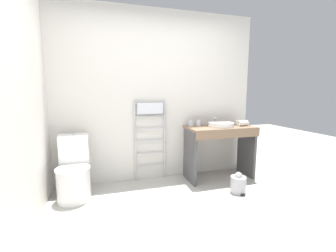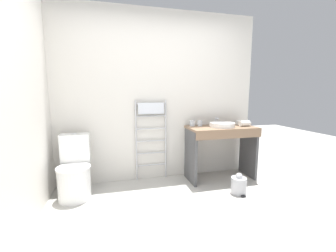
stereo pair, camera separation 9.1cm
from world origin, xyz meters
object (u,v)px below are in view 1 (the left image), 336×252
object	(u,v)px
sink_basin	(221,124)
hair_dryer	(243,123)
toilet	(74,174)
towel_radiator	(150,124)
trash_bin	(238,184)
cup_near_wall	(191,123)
cup_near_edge	(199,123)

from	to	relation	value
sink_basin	hair_dryer	size ratio (longest dim) A/B	1.86
sink_basin	toilet	bearing A→B (deg)	-178.14
towel_radiator	sink_basin	size ratio (longest dim) A/B	3.21
toilet	sink_basin	bearing A→B (deg)	1.86
hair_dryer	trash_bin	distance (m)	0.99
cup_near_wall	trash_bin	distance (m)	1.13
sink_basin	hair_dryer	xyz separation A→B (m)	(0.38, -0.02, 0.01)
cup_near_wall	trash_bin	xyz separation A→B (m)	(0.40, -0.74, -0.75)
towel_radiator	hair_dryer	size ratio (longest dim) A/B	5.95
sink_basin	trash_bin	bearing A→B (deg)	-91.13
cup_near_wall	cup_near_edge	xyz separation A→B (m)	(0.11, -0.04, 0.00)
towel_radiator	cup_near_wall	world-z (taller)	towel_radiator
towel_radiator	trash_bin	xyz separation A→B (m)	(1.04, -0.81, -0.76)
cup_near_edge	toilet	bearing A→B (deg)	-172.69
sink_basin	cup_near_wall	distance (m)	0.46
toilet	hair_dryer	size ratio (longest dim) A/B	3.89
toilet	cup_near_wall	distance (m)	1.82
toilet	sink_basin	xyz separation A→B (m)	(2.12, 0.07, 0.54)
cup_near_edge	hair_dryer	distance (m)	0.70
cup_near_wall	sink_basin	bearing A→B (deg)	-26.51
towel_radiator	trash_bin	bearing A→B (deg)	-37.81
sink_basin	cup_near_edge	world-z (taller)	cup_near_edge
trash_bin	toilet	bearing A→B (deg)	167.55
hair_dryer	towel_radiator	bearing A→B (deg)	168.54
sink_basin	towel_radiator	bearing A→B (deg)	165.55
cup_near_wall	cup_near_edge	world-z (taller)	cup_near_edge
cup_near_edge	sink_basin	bearing A→B (deg)	-29.29
towel_radiator	sink_basin	bearing A→B (deg)	-14.45
toilet	trash_bin	bearing A→B (deg)	-12.45
cup_near_wall	cup_near_edge	bearing A→B (deg)	-18.55
trash_bin	towel_radiator	bearing A→B (deg)	142.19
cup_near_edge	trash_bin	size ratio (longest dim) A/B	0.31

